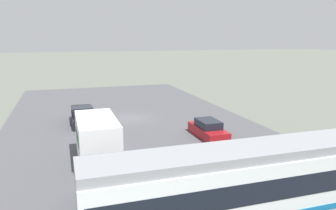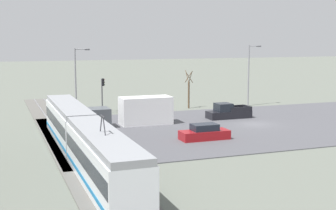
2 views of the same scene
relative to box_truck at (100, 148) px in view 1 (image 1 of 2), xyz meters
The scene contains 5 objects.
ground_plane 13.38m from the box_truck, 108.32° to the right, with size 320.00×320.00×0.00m, color #60665B.
road_surface 13.38m from the box_truck, 108.32° to the right, with size 23.63×45.12×0.08m.
box_truck is the anchor object (origin of this frame).
pickup_truck 11.77m from the box_truck, 88.47° to the right, with size 2.01×5.29×1.83m.
sedan_car_0 10.40m from the box_truck, 156.55° to the right, with size 1.86×4.68×1.48m.
Camera 1 is at (6.18, 32.80, 8.45)m, focal length 35.00 mm.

